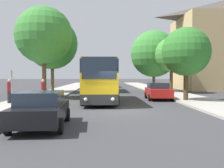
% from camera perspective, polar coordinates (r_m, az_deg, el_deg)
% --- Properties ---
extents(ground_plane, '(300.00, 300.00, 0.00)m').
position_cam_1_polar(ground_plane, '(16.24, 1.73, -6.01)').
color(ground_plane, '#38383A').
rests_on(ground_plane, ground).
extents(sidewalk_left, '(4.00, 120.00, 0.15)m').
position_cam_1_polar(sidewalk_left, '(17.27, -22.25, -5.42)').
color(sidewalk_left, '#A39E93').
rests_on(sidewalk_left, ground_plane).
extents(bus_front, '(2.84, 10.65, 3.47)m').
position_cam_1_polar(bus_front, '(22.33, -2.58, 0.91)').
color(bus_front, '#2D2D2D').
rests_on(bus_front, ground_plane).
extents(bus_middle, '(2.79, 10.55, 3.46)m').
position_cam_1_polar(bus_middle, '(37.24, -2.18, 1.29)').
color(bus_middle, '#2D519E').
rests_on(bus_middle, ground_plane).
extents(bus_rear, '(3.13, 11.61, 3.24)m').
position_cam_1_polar(bus_rear, '(51.76, -2.21, 1.34)').
color(bus_rear, gray).
rests_on(bus_rear, ground_plane).
extents(parked_car_left_curb, '(2.30, 4.70, 1.55)m').
position_cam_1_polar(parked_car_left_curb, '(11.67, -15.14, -5.21)').
color(parked_car_left_curb, black).
rests_on(parked_car_left_curb, ground_plane).
extents(parked_car_right_near, '(2.30, 4.61, 1.55)m').
position_cam_1_polar(parked_car_right_near, '(24.44, 10.00, -1.48)').
color(parked_car_right_near, red).
rests_on(parked_car_right_near, ground_plane).
extents(bus_stop_sign, '(0.08, 0.45, 2.45)m').
position_cam_1_polar(bus_stop_sign, '(18.97, -21.04, 0.08)').
color(bus_stop_sign, gray).
rests_on(bus_stop_sign, sidewalk_left).
extents(pedestrian_waiting_near, '(0.36, 0.36, 1.80)m').
position_cam_1_polar(pedestrian_waiting_near, '(21.09, -21.45, -1.42)').
color(pedestrian_waiting_near, '#23232D').
rests_on(pedestrian_waiting_near, sidewalk_left).
extents(pedestrian_waiting_far, '(0.36, 0.36, 1.77)m').
position_cam_1_polar(pedestrian_waiting_far, '(20.91, -14.77, -1.42)').
color(pedestrian_waiting_far, '#23232D').
rests_on(pedestrian_waiting_far, sidewalk_left).
extents(tree_left_near, '(6.43, 6.43, 9.29)m').
position_cam_1_polar(tree_left_near, '(34.21, -12.89, 8.53)').
color(tree_left_near, '#513D23').
rests_on(tree_left_near, sidewalk_left).
extents(tree_left_far, '(5.55, 5.55, 8.74)m').
position_cam_1_polar(tree_left_far, '(26.59, -14.60, 10.21)').
color(tree_left_far, '#513D23').
rests_on(tree_left_far, sidewalk_left).
extents(tree_right_near, '(4.10, 4.10, 6.14)m').
position_cam_1_polar(tree_right_near, '(23.06, 15.85, 6.76)').
color(tree_right_near, '#47331E').
rests_on(tree_right_near, sidewalk_right).
extents(tree_right_mid, '(6.33, 6.33, 8.18)m').
position_cam_1_polar(tree_right_mid, '(36.14, 9.11, 6.51)').
color(tree_right_mid, brown).
rests_on(tree_right_mid, sidewalk_right).
extents(tree_right_far, '(4.21, 4.21, 6.78)m').
position_cam_1_polar(tree_right_far, '(33.61, 12.81, 6.23)').
color(tree_right_far, '#47331E').
rests_on(tree_right_far, sidewalk_right).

